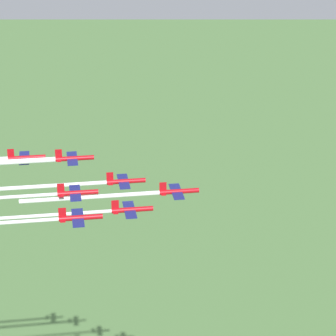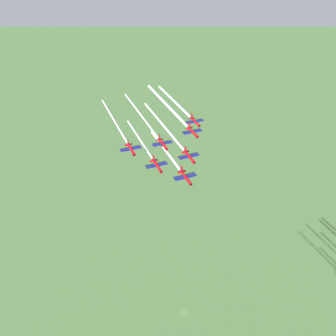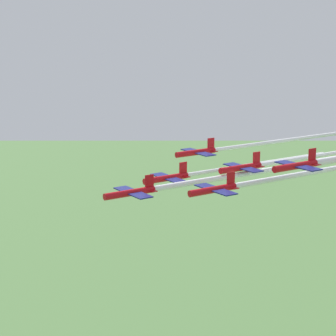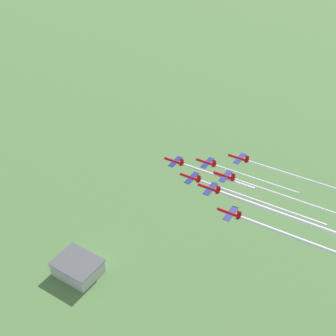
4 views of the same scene
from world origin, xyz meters
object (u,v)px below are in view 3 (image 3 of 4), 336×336
(jet_1, at_px, (214,189))
(jet_5, at_px, (197,152))
(jet_2, at_px, (168,178))
(jet_0, at_px, (132,192))
(jet_3, at_px, (297,166))
(jet_4, at_px, (242,167))

(jet_1, xyz_separation_m, jet_5, (10.29, 19.72, 1.46))
(jet_2, xyz_separation_m, jet_5, (10.74, 6.83, 2.20))
(jet_0, bearing_deg, jet_5, -59.53)
(jet_2, bearing_deg, jet_3, -150.46)
(jet_5, bearing_deg, jet_0, 120.47)
(jet_2, relative_size, jet_5, 1.00)
(jet_0, xyz_separation_m, jet_5, (21.48, 13.65, 1.74))
(jet_1, height_order, jet_3, jet_3)
(jet_0, xyz_separation_m, jet_1, (11.19, -6.07, 0.28))
(jet_0, bearing_deg, jet_3, -120.47)
(jet_1, height_order, jet_2, jet_1)
(jet_0, distance_m, jet_3, 25.74)
(jet_2, xyz_separation_m, jet_4, (11.19, -6.07, 1.64))
(jet_4, distance_m, jet_5, 12.92)
(jet_1, relative_size, jet_4, 1.00)
(jet_3, bearing_deg, jet_1, 59.53)
(jet_2, distance_m, jet_3, 22.66)
(jet_1, bearing_deg, jet_0, 59.53)
(jet_1, distance_m, jet_2, 12.93)
(jet_1, relative_size, jet_5, 1.00)
(jet_2, height_order, jet_5, jet_5)
(jet_0, distance_m, jet_1, 12.73)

